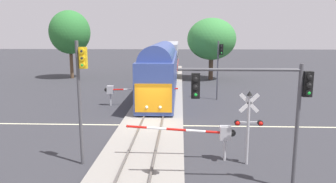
{
  "coord_description": "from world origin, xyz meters",
  "views": [
    {
      "loc": [
        2.0,
        -21.47,
        6.38
      ],
      "look_at": [
        1.04,
        2.38,
        2.0
      ],
      "focal_mm": 33.89,
      "sensor_mm": 36.0,
      "label": 1
    }
  ],
  "objects_px": {
    "commuter_train": "(165,62)",
    "traffic_signal_far_side": "(219,61)",
    "traffic_signal_near_right": "(263,96)",
    "crossing_gate_far": "(119,90)",
    "traffic_signal_median": "(81,84)",
    "pine_left_background": "(70,32)",
    "elm_centre_background": "(212,39)",
    "crossing_signal_mast": "(249,120)",
    "crossing_gate_near": "(214,133)"
  },
  "relations": [
    {
      "from": "commuter_train",
      "to": "traffic_signal_far_side",
      "type": "xyz_separation_m",
      "value": [
        5.71,
        -10.36,
        1.01
      ]
    },
    {
      "from": "traffic_signal_near_right",
      "to": "crossing_gate_far",
      "type": "bearing_deg",
      "value": 119.87
    },
    {
      "from": "crossing_gate_far",
      "to": "traffic_signal_median",
      "type": "xyz_separation_m",
      "value": [
        0.74,
        -12.93,
        2.64
      ]
    },
    {
      "from": "traffic_signal_median",
      "to": "traffic_signal_near_right",
      "type": "xyz_separation_m",
      "value": [
        7.96,
        -2.23,
        -0.08
      ]
    },
    {
      "from": "pine_left_background",
      "to": "traffic_signal_median",
      "type": "bearing_deg",
      "value": -70.04
    },
    {
      "from": "traffic_signal_far_side",
      "to": "pine_left_background",
      "type": "height_order",
      "value": "pine_left_background"
    },
    {
      "from": "crossing_gate_far",
      "to": "elm_centre_background",
      "type": "xyz_separation_m",
      "value": [
        9.66,
        16.85,
        4.2
      ]
    },
    {
      "from": "crossing_gate_far",
      "to": "pine_left_background",
      "type": "bearing_deg",
      "value": 120.59
    },
    {
      "from": "crossing_signal_mast",
      "to": "traffic_signal_near_right",
      "type": "relative_size",
      "value": 0.7
    },
    {
      "from": "crossing_gate_far",
      "to": "elm_centre_background",
      "type": "relative_size",
      "value": 0.78
    },
    {
      "from": "elm_centre_background",
      "to": "pine_left_background",
      "type": "height_order",
      "value": "pine_left_background"
    },
    {
      "from": "commuter_train",
      "to": "crossing_gate_far",
      "type": "distance_m",
      "value": 13.89
    },
    {
      "from": "crossing_gate_near",
      "to": "traffic_signal_median",
      "type": "xyz_separation_m",
      "value": [
        -6.39,
        -0.78,
        2.62
      ]
    },
    {
      "from": "crossing_gate_near",
      "to": "elm_centre_background",
      "type": "xyz_separation_m",
      "value": [
        2.53,
        29.0,
        4.19
      ]
    },
    {
      "from": "commuter_train",
      "to": "crossing_gate_near",
      "type": "bearing_deg",
      "value": -81.79
    },
    {
      "from": "crossing_signal_mast",
      "to": "traffic_signal_median",
      "type": "distance_m",
      "value": 8.2
    },
    {
      "from": "elm_centre_background",
      "to": "crossing_signal_mast",
      "type": "bearing_deg",
      "value": -91.8
    },
    {
      "from": "elm_centre_background",
      "to": "traffic_signal_median",
      "type": "bearing_deg",
      "value": -106.68
    },
    {
      "from": "commuter_train",
      "to": "traffic_signal_near_right",
      "type": "distance_m",
      "value": 29.03
    },
    {
      "from": "commuter_train",
      "to": "elm_centre_background",
      "type": "height_order",
      "value": "elm_centre_background"
    },
    {
      "from": "traffic_signal_near_right",
      "to": "commuter_train",
      "type": "bearing_deg",
      "value": 100.43
    },
    {
      "from": "crossing_gate_near",
      "to": "elm_centre_background",
      "type": "bearing_deg",
      "value": 85.01
    },
    {
      "from": "crossing_gate_near",
      "to": "traffic_signal_far_side",
      "type": "bearing_deg",
      "value": 82.4
    },
    {
      "from": "crossing_gate_near",
      "to": "traffic_signal_far_side",
      "type": "xyz_separation_m",
      "value": [
        2.02,
        15.17,
        2.38
      ]
    },
    {
      "from": "crossing_gate_near",
      "to": "crossing_gate_far",
      "type": "xyz_separation_m",
      "value": [
        -7.13,
        12.14,
        -0.01
      ]
    },
    {
      "from": "traffic_signal_median",
      "to": "traffic_signal_far_side",
      "type": "relative_size",
      "value": 1.07
    },
    {
      "from": "traffic_signal_far_side",
      "to": "pine_left_background",
      "type": "xyz_separation_m",
      "value": [
        -19.41,
        14.33,
        2.73
      ]
    },
    {
      "from": "crossing_signal_mast",
      "to": "traffic_signal_near_right",
      "type": "bearing_deg",
      "value": -90.87
    },
    {
      "from": "traffic_signal_median",
      "to": "pine_left_background",
      "type": "height_order",
      "value": "pine_left_background"
    },
    {
      "from": "commuter_train",
      "to": "crossing_signal_mast",
      "type": "relative_size",
      "value": 10.64
    },
    {
      "from": "crossing_signal_mast",
      "to": "traffic_signal_near_right",
      "type": "height_order",
      "value": "traffic_signal_near_right"
    },
    {
      "from": "commuter_train",
      "to": "traffic_signal_median",
      "type": "distance_m",
      "value": 26.48
    },
    {
      "from": "crossing_gate_far",
      "to": "traffic_signal_median",
      "type": "distance_m",
      "value": 13.21
    },
    {
      "from": "commuter_train",
      "to": "crossing_signal_mast",
      "type": "bearing_deg",
      "value": -78.5
    },
    {
      "from": "traffic_signal_median",
      "to": "traffic_signal_near_right",
      "type": "bearing_deg",
      "value": -15.62
    },
    {
      "from": "crossing_gate_near",
      "to": "commuter_train",
      "type": "bearing_deg",
      "value": 98.21
    },
    {
      "from": "elm_centre_background",
      "to": "crossing_gate_near",
      "type": "bearing_deg",
      "value": -94.99
    },
    {
      "from": "commuter_train",
      "to": "elm_centre_background",
      "type": "distance_m",
      "value": 7.66
    },
    {
      "from": "commuter_train",
      "to": "traffic_signal_far_side",
      "type": "relative_size",
      "value": 6.9
    },
    {
      "from": "traffic_signal_median",
      "to": "commuter_train",
      "type": "bearing_deg",
      "value": 84.12
    },
    {
      "from": "crossing_signal_mast",
      "to": "traffic_signal_near_right",
      "type": "distance_m",
      "value": 3.05
    },
    {
      "from": "commuter_train",
      "to": "traffic_signal_far_side",
      "type": "bearing_deg",
      "value": -61.14
    },
    {
      "from": "crossing_gate_far",
      "to": "traffic_signal_far_side",
      "type": "height_order",
      "value": "traffic_signal_far_side"
    },
    {
      "from": "traffic_signal_near_right",
      "to": "crossing_signal_mast",
      "type": "bearing_deg",
      "value": 89.13
    },
    {
      "from": "crossing_signal_mast",
      "to": "crossing_gate_far",
      "type": "xyz_separation_m",
      "value": [
        -8.74,
        12.63,
        -0.85
      ]
    },
    {
      "from": "crossing_gate_near",
      "to": "elm_centre_background",
      "type": "relative_size",
      "value": 0.65
    },
    {
      "from": "traffic_signal_near_right",
      "to": "elm_centre_background",
      "type": "distance_m",
      "value": 32.06
    },
    {
      "from": "commuter_train",
      "to": "pine_left_background",
      "type": "relative_size",
      "value": 4.09
    },
    {
      "from": "commuter_train",
      "to": "traffic_signal_near_right",
      "type": "xyz_separation_m",
      "value": [
        5.25,
        -28.53,
        1.16
      ]
    },
    {
      "from": "elm_centre_background",
      "to": "traffic_signal_near_right",
      "type": "bearing_deg",
      "value": -91.72
    }
  ]
}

